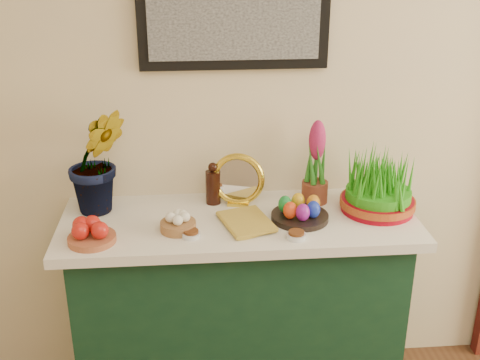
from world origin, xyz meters
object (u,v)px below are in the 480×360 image
at_px(mirror, 238,180).
at_px(wheatgrass_sabzeh, 379,186).
at_px(sideboard, 239,315).
at_px(hyacinth_green, 96,144).
at_px(book, 226,225).

bearing_deg(mirror, wheatgrass_sabzeh, -11.32).
distance_m(sideboard, hyacinth_green, 0.93).
relative_size(sideboard, book, 5.74).
xyz_separation_m(sideboard, wheatgrass_sabzeh, (0.56, 0.01, 0.57)).
xyz_separation_m(book, wheatgrass_sabzeh, (0.62, 0.11, 0.09)).
height_order(hyacinth_green, book, hyacinth_green).
xyz_separation_m(sideboard, book, (-0.06, -0.10, 0.48)).
distance_m(sideboard, mirror, 0.58).
relative_size(sideboard, hyacinth_green, 2.30).
bearing_deg(book, sideboard, 41.84).
bearing_deg(hyacinth_green, book, -37.94).
height_order(sideboard, hyacinth_green, hyacinth_green).
bearing_deg(mirror, book, -106.61).
distance_m(hyacinth_green, mirror, 0.58).
height_order(book, wheatgrass_sabzeh, wheatgrass_sabzeh).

